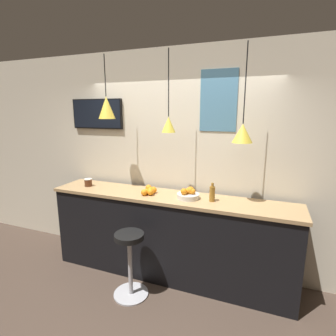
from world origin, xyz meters
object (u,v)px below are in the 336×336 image
(bar_stool, at_px, (130,256))
(juice_bottle, at_px, (212,194))
(mounted_tv, at_px, (97,114))
(spread_jar, at_px, (88,182))
(fruit_bowl, at_px, (188,194))

(bar_stool, height_order, juice_bottle, juice_bottle)
(mounted_tv, bearing_deg, spread_jar, -84.07)
(juice_bottle, height_order, spread_jar, juice_bottle)
(spread_jar, relative_size, mounted_tv, 0.13)
(bar_stool, xyz_separation_m, mounted_tv, (-0.96, 0.85, 1.58))
(spread_jar, bearing_deg, bar_stool, -29.02)
(spread_jar, bearing_deg, mounted_tv, 95.93)
(fruit_bowl, height_order, juice_bottle, juice_bottle)
(bar_stool, xyz_separation_m, fruit_bowl, (0.53, 0.51, 0.65))
(fruit_bowl, relative_size, spread_jar, 2.55)
(bar_stool, relative_size, spread_jar, 7.37)
(fruit_bowl, xyz_separation_m, juice_bottle, (0.28, 0.00, 0.04))
(bar_stool, bearing_deg, mounted_tv, 138.35)
(spread_jar, xyz_separation_m, mounted_tv, (-0.04, 0.34, 0.93))
(juice_bottle, xyz_separation_m, mounted_tv, (-1.77, 0.34, 0.89))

